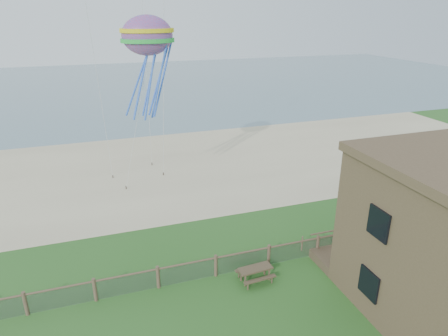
{
  "coord_description": "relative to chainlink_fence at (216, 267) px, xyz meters",
  "views": [
    {
      "loc": [
        -5.13,
        -10.56,
        12.92
      ],
      "look_at": [
        1.12,
        8.0,
        5.17
      ],
      "focal_mm": 32.0,
      "sensor_mm": 36.0,
      "label": 1
    }
  ],
  "objects": [
    {
      "name": "ocean",
      "position": [
        0.0,
        60.0,
        -0.55
      ],
      "size": [
        160.0,
        68.0,
        0.02
      ],
      "primitive_type": "cube",
      "color": "slate",
      "rests_on": "ground"
    },
    {
      "name": "octopus_kite",
      "position": [
        -1.33,
        9.62,
        9.15
      ],
      "size": [
        3.58,
        2.7,
        6.92
      ],
      "primitive_type": null,
      "rotation": [
        0.0,
        0.0,
        -0.1
      ],
      "color": "#E62445"
    },
    {
      "name": "picnic_table",
      "position": [
        1.8,
        -1.0,
        -0.18
      ],
      "size": [
        1.83,
        1.44,
        0.74
      ],
      "primitive_type": null,
      "rotation": [
        0.0,
        0.0,
        0.07
      ],
      "color": "brown",
      "rests_on": "ground"
    },
    {
      "name": "motel_deck",
      "position": [
        13.0,
        -1.0,
        -0.3
      ],
      "size": [
        15.0,
        2.0,
        0.5
      ],
      "primitive_type": "cube",
      "color": "brown",
      "rests_on": "ground"
    },
    {
      "name": "chainlink_fence",
      "position": [
        0.0,
        0.0,
        0.0
      ],
      "size": [
        36.2,
        0.2,
        1.25
      ],
      "primitive_type": null,
      "color": "brown",
      "rests_on": "ground"
    },
    {
      "name": "sand_beach",
      "position": [
        0.0,
        16.0,
        -0.55
      ],
      "size": [
        72.0,
        20.0,
        0.02
      ],
      "primitive_type": "cube",
      "color": "tan",
      "rests_on": "ground"
    }
  ]
}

